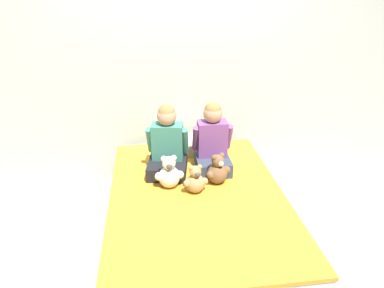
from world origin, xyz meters
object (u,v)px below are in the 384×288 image
Objects in this scene: bed at (197,217)px; teddy_bear_held_by_left_child at (169,174)px; pillow_at_headboard at (186,145)px; child_on_left at (167,146)px; child_on_right at (212,142)px; teddy_bear_between_children at (195,181)px; teddy_bear_held_by_right_child at (218,171)px.

bed is 6.78× the size of teddy_bear_held_by_left_child.
bed is 3.41× the size of pillow_at_headboard.
child_on_right is at bearing 9.72° from child_on_left.
bed is 3.13× the size of child_on_left.
teddy_bear_held_by_right_child is at bearing 22.45° from teddy_bear_between_children.
bed is 0.79m from pillow_at_headboard.
child_on_left is at bearing 111.30° from teddy_bear_between_children.
child_on_left reaches higher than pillow_at_headboard.
child_on_left is at bearing -118.11° from pillow_at_headboard.
teddy_bear_held_by_left_child is at bearing 147.86° from bed.
child_on_left is at bearing -179.52° from child_on_right.
child_on_right is 0.48m from teddy_bear_held_by_left_child.
teddy_bear_held_by_right_child is 1.12× the size of teddy_bear_between_children.
teddy_bear_held_by_left_child reaches higher than pillow_at_headboard.
teddy_bear_held_by_left_child reaches higher than teddy_bear_between_children.
teddy_bear_between_children is (0.19, -0.10, -0.02)m from teddy_bear_held_by_left_child.
teddy_bear_between_children reaches higher than bed.
bed is 3.12× the size of child_on_right.
teddy_bear_held_by_right_child is at bearing -89.37° from child_on_right.
child_on_right is at bearing 63.82° from bed.
child_on_left reaches higher than bed.
teddy_bear_held_by_left_child is 0.39m from teddy_bear_held_by_right_child.
teddy_bear_between_children is (0.19, -0.35, -0.14)m from child_on_left.
teddy_bear_held_by_right_child is at bearing -22.54° from child_on_left.
child_on_right reaches higher than bed.
child_on_left is 2.55× the size of teddy_bear_between_children.
bed is at bearing -166.17° from teddy_bear_held_by_right_child.
teddy_bear_between_children is (-0.19, -0.11, -0.01)m from teddy_bear_held_by_right_child.
teddy_bear_held_by_left_child is 0.65m from pillow_at_headboard.
child_on_right is (0.38, -0.00, 0.01)m from child_on_left.
child_on_left is 0.28m from teddy_bear_held_by_left_child.
bed is 7.98× the size of teddy_bear_between_children.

